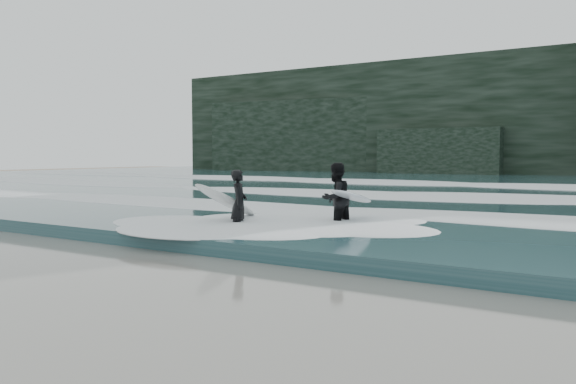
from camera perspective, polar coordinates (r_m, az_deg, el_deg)
name	(u,v)px	position (r m, az deg, el deg)	size (l,w,h in m)	color
ground	(106,299)	(7.69, -17.98, -10.34)	(120.00, 120.00, 0.00)	#866F56
sea	(515,185)	(34.33, 22.04, 0.69)	(90.00, 52.00, 0.30)	#26474D
headland	(554,116)	(51.22, 25.39, 6.97)	(70.00, 9.00, 10.00)	black
foam_near	(378,210)	(15.01, 9.16, -1.80)	(60.00, 3.20, 0.20)	white
foam_mid	(452,193)	(21.62, 16.28, -0.15)	(60.00, 4.00, 0.24)	white
foam_far	(501,182)	(30.38, 20.79, 0.91)	(60.00, 4.80, 0.30)	white
surfer_left	(234,202)	(12.88, -5.47, -1.04)	(1.04, 2.23, 1.52)	black
surfer_right	(338,198)	(13.04, 5.10, -0.65)	(1.20, 2.13, 1.67)	black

